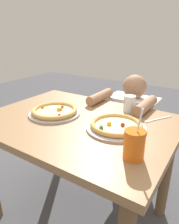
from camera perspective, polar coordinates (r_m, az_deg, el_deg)
ground_plane at (r=1.68m, az=-2.79°, el=-26.17°), size 8.00×8.00×0.00m
dining_table at (r=1.29m, az=-3.30°, el=-7.03°), size 1.12×0.83×0.75m
pizza_near at (r=1.32m, az=-9.54°, el=0.16°), size 0.32×0.32×0.04m
pizza_far at (r=1.12m, az=7.32°, el=-3.79°), size 0.32×0.32×0.04m
drink_cup_colored at (r=0.87m, az=12.14°, el=-8.73°), size 0.09×0.09×0.22m
water_cup_clear at (r=1.36m, az=10.91°, el=2.32°), size 0.08×0.08×0.11m
fork at (r=1.29m, az=18.00°, el=-1.91°), size 0.12×0.18×0.00m
diner_seated at (r=1.80m, az=11.12°, el=-6.25°), size 0.42×0.52×0.93m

